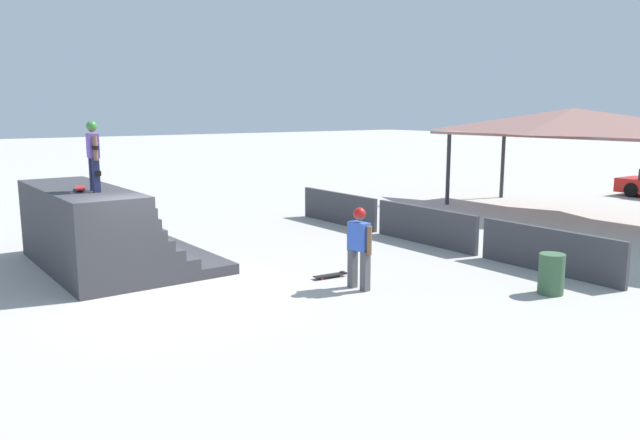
{
  "coord_description": "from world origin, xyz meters",
  "views": [
    {
      "loc": [
        11.92,
        -4.77,
        3.75
      ],
      "look_at": [
        -0.33,
        4.24,
        1.08
      ],
      "focal_mm": 35.0,
      "sensor_mm": 36.0,
      "label": 1
    }
  ],
  "objects_px": {
    "bystander_walking": "(359,242)",
    "skater_on_deck": "(93,151)",
    "skateboard_on_ground": "(331,275)",
    "trash_bin": "(551,274)",
    "skateboard_on_deck": "(80,188)"
  },
  "relations": [
    {
      "from": "skater_on_deck",
      "to": "trash_bin",
      "type": "relative_size",
      "value": 1.83
    },
    {
      "from": "skateboard_on_ground",
      "to": "trash_bin",
      "type": "bearing_deg",
      "value": -45.97
    },
    {
      "from": "trash_bin",
      "to": "skateboard_on_ground",
      "type": "bearing_deg",
      "value": -142.15
    },
    {
      "from": "bystander_walking",
      "to": "trash_bin",
      "type": "distance_m",
      "value": 4.01
    },
    {
      "from": "skater_on_deck",
      "to": "skateboard_on_ground",
      "type": "relative_size",
      "value": 1.87
    },
    {
      "from": "skater_on_deck",
      "to": "skateboard_on_ground",
      "type": "bearing_deg",
      "value": 58.53
    },
    {
      "from": "skater_on_deck",
      "to": "skateboard_on_deck",
      "type": "height_order",
      "value": "skater_on_deck"
    },
    {
      "from": "skater_on_deck",
      "to": "skateboard_on_deck",
      "type": "distance_m",
      "value": 0.94
    },
    {
      "from": "skateboard_on_ground",
      "to": "trash_bin",
      "type": "relative_size",
      "value": 0.98
    },
    {
      "from": "bystander_walking",
      "to": "skateboard_on_ground",
      "type": "height_order",
      "value": "bystander_walking"
    },
    {
      "from": "skateboard_on_deck",
      "to": "skater_on_deck",
      "type": "bearing_deg",
      "value": 49.09
    },
    {
      "from": "bystander_walking",
      "to": "skater_on_deck",
      "type": "bearing_deg",
      "value": 38.19
    },
    {
      "from": "bystander_walking",
      "to": "skateboard_on_ground",
      "type": "xyz_separation_m",
      "value": [
        -1.08,
        0.09,
        -0.97
      ]
    },
    {
      "from": "skater_on_deck",
      "to": "trash_bin",
      "type": "distance_m",
      "value": 10.16
    },
    {
      "from": "skater_on_deck",
      "to": "skateboard_on_ground",
      "type": "xyz_separation_m",
      "value": [
        3.14,
        4.21,
        -2.81
      ]
    }
  ]
}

